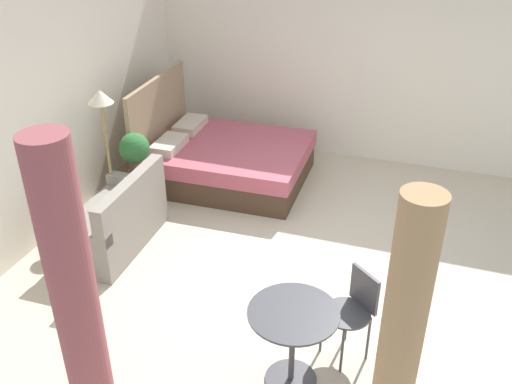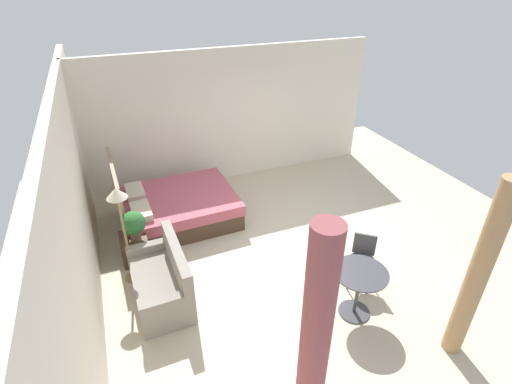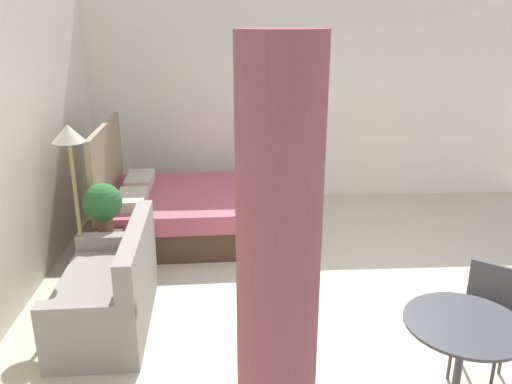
{
  "view_description": "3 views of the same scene",
  "coord_description": "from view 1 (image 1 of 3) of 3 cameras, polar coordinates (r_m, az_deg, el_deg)",
  "views": [
    {
      "loc": [
        -5.03,
        -1.04,
        3.76
      ],
      "look_at": [
        -0.29,
        0.59,
        0.94
      ],
      "focal_mm": 39.89,
      "sensor_mm": 36.0,
      "label": 1
    },
    {
      "loc": [
        -4.8,
        2.53,
        4.29
      ],
      "look_at": [
        0.38,
        0.47,
        1.0
      ],
      "focal_mm": 27.3,
      "sensor_mm": 36.0,
      "label": 2
    },
    {
      "loc": [
        -4.32,
        1.22,
        2.52
      ],
      "look_at": [
        0.24,
        0.96,
        0.96
      ],
      "focal_mm": 35.96,
      "sensor_mm": 36.0,
      "label": 3
    }
  ],
  "objects": [
    {
      "name": "nightstand",
      "position": [
        7.57,
        -11.62,
        0.94
      ],
      "size": [
        0.47,
        0.43,
        0.47
      ],
      "color": "#473323",
      "rests_on": "ground"
    },
    {
      "name": "wall_back",
      "position": [
        6.96,
        -19.91,
        8.05
      ],
      "size": [
        8.8,
        0.12,
        2.87
      ],
      "primitive_type": "cube",
      "color": "silver",
      "rests_on": "ground"
    },
    {
      "name": "cafe_chair_near_window",
      "position": [
        5.03,
        9.82,
        -11.18
      ],
      "size": [
        0.58,
        0.58,
        0.85
      ],
      "color": "#3F3F44",
      "rests_on": "ground"
    },
    {
      "name": "balcony_table",
      "position": [
        4.72,
        3.7,
        -13.95
      ],
      "size": [
        0.74,
        0.74,
        0.75
      ],
      "color": "#3F3F44",
      "rests_on": "ground"
    },
    {
      "name": "couch",
      "position": [
        6.65,
        -13.97,
        -2.99
      ],
      "size": [
        1.39,
        0.76,
        0.88
      ],
      "color": "gray",
      "rests_on": "ground"
    },
    {
      "name": "bed",
      "position": [
        7.88,
        -3.21,
        3.33
      ],
      "size": [
        1.74,
        2.15,
        1.37
      ],
      "color": "#473323",
      "rests_on": "ground"
    },
    {
      "name": "vase",
      "position": [
        7.51,
        -11.38,
        3.64
      ],
      "size": [
        0.08,
        0.08,
        0.22
      ],
      "color": "slate",
      "rests_on": "nightstand"
    },
    {
      "name": "wall_right",
      "position": [
        8.33,
        11.28,
        12.59
      ],
      "size": [
        0.12,
        6.34,
        2.87
      ],
      "primitive_type": "cube",
      "color": "silver",
      "rests_on": "ground"
    },
    {
      "name": "ground_plane",
      "position": [
        6.38,
        5.89,
        -7.09
      ],
      "size": [
        8.8,
        9.34,
        0.02
      ],
      "primitive_type": "cube",
      "color": "beige"
    },
    {
      "name": "floor_lamp",
      "position": [
        6.83,
        -15.12,
        7.43
      ],
      "size": [
        0.29,
        0.29,
        1.63
      ],
      "color": "#99844C",
      "rests_on": "ground"
    },
    {
      "name": "potted_plant",
      "position": [
        7.24,
        -12.1,
        4.22
      ],
      "size": [
        0.38,
        0.38,
        0.51
      ],
      "color": "brown",
      "rests_on": "nightstand"
    },
    {
      "name": "curtain_right",
      "position": [
        4.05,
        -17.57,
        -10.8
      ],
      "size": [
        0.31,
        0.31,
        2.49
      ],
      "color": "#994C51",
      "rests_on": "ground"
    }
  ]
}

